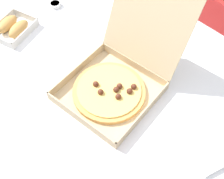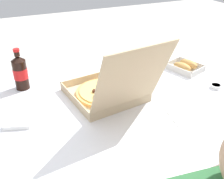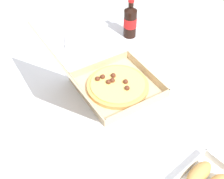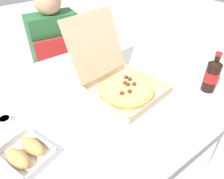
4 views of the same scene
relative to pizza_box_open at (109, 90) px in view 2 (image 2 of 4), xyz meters
The scene contains 7 objects.
dining_table 0.14m from the pizza_box_open, 149.98° to the left, with size 1.34×1.06×0.76m.
pizza_box_open is the anchor object (origin of this frame).
bread_side_box 0.57m from the pizza_box_open, 167.69° to the right, with size 0.20×0.23×0.06m.
cola_bottle 0.48m from the pizza_box_open, 37.58° to the right, with size 0.07×0.07×0.22m.
paper_menu 0.41m from the pizza_box_open, 137.72° to the left, with size 0.21×0.15×0.00m, color white.
napkin_pile 0.44m from the pizza_box_open, ahead, with size 0.11×0.11×0.02m, color white.
dipping_sauce_cup 0.59m from the pizza_box_open, 167.40° to the left, with size 0.06×0.06×0.02m.
Camera 2 is at (0.49, 1.01, 1.46)m, focal length 42.40 mm.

